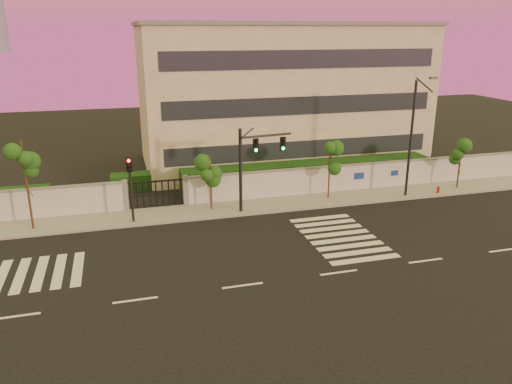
% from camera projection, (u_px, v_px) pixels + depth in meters
% --- Properties ---
extents(ground, '(120.00, 120.00, 0.00)m').
position_uv_depth(ground, '(242.00, 286.00, 23.82)').
color(ground, black).
rests_on(ground, ground).
extents(sidewalk, '(60.00, 3.00, 0.15)m').
position_uv_depth(sidewalk, '(204.00, 211.00, 33.41)').
color(sidewalk, gray).
rests_on(sidewalk, ground).
extents(perimeter_wall, '(60.00, 0.36, 2.20)m').
position_uv_depth(perimeter_wall, '(202.00, 190.00, 34.50)').
color(perimeter_wall, '#B5B7BC').
rests_on(perimeter_wall, ground).
extents(hedge_row, '(41.00, 4.25, 1.80)m').
position_uv_depth(hedge_row, '(210.00, 181.00, 37.36)').
color(hedge_row, black).
rests_on(hedge_row, ground).
extents(institutional_building, '(24.40, 12.40, 12.25)m').
position_uv_depth(institutional_building, '(280.00, 94.00, 44.34)').
color(institutional_building, '#B4AA98').
rests_on(institutional_building, ground).
extents(road_markings, '(57.00, 7.62, 0.02)m').
position_uv_depth(road_markings, '(197.00, 257.00, 26.86)').
color(road_markings, silver).
rests_on(road_markings, ground).
extents(street_tree_c, '(1.63, 1.30, 5.62)m').
position_uv_depth(street_tree_c, '(24.00, 165.00, 29.05)').
color(street_tree_c, '#382314').
rests_on(street_tree_c, ground).
extents(street_tree_d, '(1.46, 1.16, 3.73)m').
position_uv_depth(street_tree_d, '(211.00, 171.00, 32.87)').
color(street_tree_d, '#382314').
rests_on(street_tree_d, ground).
extents(street_tree_e, '(1.38, 1.09, 4.23)m').
position_uv_depth(street_tree_e, '(330.00, 158.00, 34.89)').
color(street_tree_e, '#382314').
rests_on(street_tree_e, ground).
extents(street_tree_f, '(1.52, 1.21, 4.02)m').
position_uv_depth(street_tree_f, '(461.00, 151.00, 37.31)').
color(street_tree_f, '#382314').
rests_on(street_tree_f, ground).
extents(traffic_signal_main, '(3.60, 0.63, 5.70)m').
position_uv_depth(traffic_signal_main, '(251.00, 160.00, 32.31)').
color(traffic_signal_main, black).
rests_on(traffic_signal_main, ground).
extents(traffic_signal_secondary, '(0.35, 0.34, 4.44)m').
position_uv_depth(traffic_signal_secondary, '(130.00, 181.00, 30.55)').
color(traffic_signal_secondary, black).
rests_on(traffic_signal_secondary, ground).
extents(streetlight_east, '(0.52, 2.11, 8.77)m').
position_uv_depth(streetlight_east, '(413.00, 134.00, 34.80)').
color(streetlight_east, black).
rests_on(streetlight_east, ground).
extents(fire_hydrant, '(0.26, 0.25, 0.67)m').
position_uv_depth(fire_hydrant, '(438.00, 190.00, 36.83)').
color(fire_hydrant, '#AF1C0B').
rests_on(fire_hydrant, ground).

